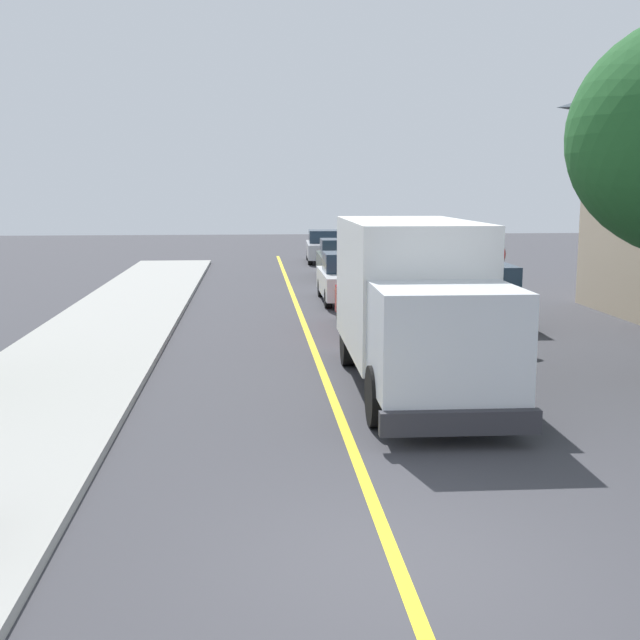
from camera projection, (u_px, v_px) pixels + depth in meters
name	position (u px, v px, depth m)	size (l,w,h in m)	color
ground_plane	(397.00, 565.00, 8.16)	(120.00, 120.00, 0.00)	#38383D
centre_line_yellow	(318.00, 359.00, 17.99)	(0.16, 56.00, 0.01)	gold
box_truck	(414.00, 297.00, 15.24)	(2.52, 7.22, 3.20)	silver
parked_car_near	(375.00, 303.00, 21.33)	(1.87, 4.43, 1.67)	maroon
parked_car_mid	(347.00, 279.00, 27.03)	(1.83, 4.41, 1.67)	silver
parked_car_far	(339.00, 260.00, 34.32)	(1.92, 4.45, 1.67)	#4C564C
parked_car_furthest	(324.00, 247.00, 41.64)	(1.97, 4.47, 1.67)	#B7B7BC
parked_van_across	(484.00, 295.00, 22.90)	(1.91, 4.44, 1.67)	silver
stop_sign	(489.00, 271.00, 19.19)	(0.80, 0.10, 2.65)	gray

